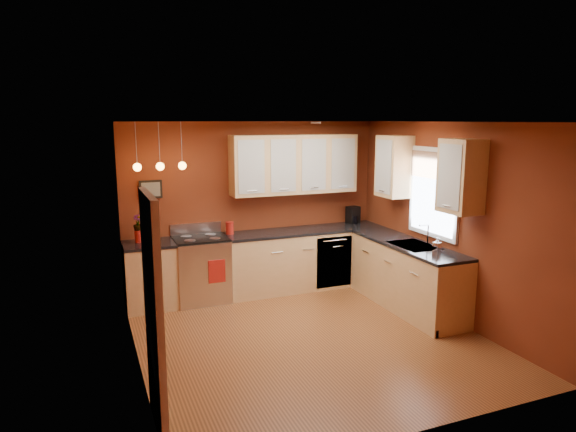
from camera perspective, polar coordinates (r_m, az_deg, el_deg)
name	(u,v)px	position (r m, az deg, el deg)	size (l,w,h in m)	color
floor	(309,338)	(6.45, 2.38, -13.37)	(4.20, 4.20, 0.00)	#9B592D
ceiling	(311,122)	(5.89, 2.58, 10.40)	(4.00, 4.20, 0.02)	beige
wall_back	(254,207)	(7.96, -3.78, 1.05)	(4.00, 0.02, 2.60)	maroon
wall_front	(418,288)	(4.28, 14.26, -7.71)	(4.00, 0.02, 2.60)	maroon
wall_left	(134,250)	(5.54, -16.76, -3.65)	(0.02, 4.20, 2.60)	maroon
wall_right	(448,222)	(7.09, 17.37, -0.61)	(0.02, 4.20, 2.60)	maroon
base_cabinets_back_left	(150,277)	(7.53, -15.06, -6.52)	(0.70, 0.60, 0.90)	#E2B479
base_cabinets_back_right	(305,260)	(8.13, 1.87, -4.87)	(2.54, 0.60, 0.90)	#E2B479
base_cabinets_right	(406,277)	(7.46, 13.01, -6.58)	(0.60, 2.10, 0.90)	#E2B479
counter_back_left	(149,244)	(7.40, -15.23, -3.04)	(0.70, 0.62, 0.04)	black
counter_back_right	(305,231)	(8.02, 1.89, -1.63)	(2.54, 0.62, 0.04)	black
counter_right	(408,244)	(7.34, 13.17, -3.07)	(0.62, 2.10, 0.04)	black
gas_range	(201,269)	(7.63, -9.60, -5.82)	(0.76, 0.64, 1.11)	silver
dishwasher_front	(334,262)	(8.03, 5.14, -5.10)	(0.60, 0.02, 0.80)	silver
sink	(414,247)	(7.22, 13.86, -3.36)	(0.50, 0.70, 0.33)	gray
window	(434,190)	(7.24, 15.89, 2.81)	(0.06, 1.02, 1.22)	white
door_left_wall	(154,315)	(4.48, -14.68, -10.61)	(0.12, 0.82, 2.05)	white
upper_cabinets_back	(294,164)	(7.92, 0.71, 5.77)	(2.00, 0.35, 0.90)	#E2B479
upper_cabinets_right	(424,171)	(7.14, 14.92, 4.87)	(0.35, 1.95, 0.90)	#E2B479
wall_picture	(151,189)	(7.56, -15.01, 2.88)	(0.32, 0.03, 0.26)	black
pendant_lights	(160,166)	(7.21, -14.02, 5.43)	(0.71, 0.11, 0.66)	gray
red_canister	(230,228)	(7.71, -6.50, -1.33)	(0.12, 0.12, 0.19)	#AB1A12
red_vase	(139,236)	(7.43, -16.26, -2.19)	(0.11, 0.11, 0.17)	#AB1A12
flowers	(138,223)	(7.40, -16.34, -0.79)	(0.13, 0.13, 0.24)	#AB1A12
coffee_maker	(353,215)	(8.53, 7.26, 0.06)	(0.22, 0.22, 0.28)	black
soap_pump	(437,245)	(6.92, 16.23, -3.08)	(0.08, 0.09, 0.19)	silver
dish_towel	(217,271)	(7.34, -7.91, -6.11)	(0.24, 0.02, 0.33)	#AB1A12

